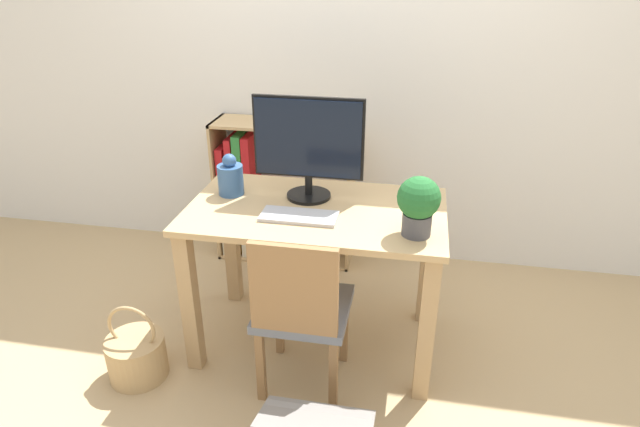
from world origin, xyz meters
name	(u,v)px	position (x,y,z in m)	size (l,w,h in m)	color
ground_plane	(316,340)	(0.00, 0.00, 0.00)	(10.00, 10.00, 0.00)	tan
wall_back	(349,53)	(0.00, 1.00, 1.30)	(8.00, 0.05, 2.60)	silver
desk	(316,238)	(0.00, 0.00, 0.61)	(1.19, 0.69, 0.76)	tan
monitor	(308,143)	(-0.06, 0.12, 1.03)	(0.52, 0.21, 0.49)	black
keyboard	(299,216)	(-0.05, -0.12, 0.77)	(0.34, 0.15, 0.02)	#B2B2B7
vase	(231,178)	(-0.44, 0.08, 0.85)	(0.12, 0.12, 0.20)	#33598C
potted_plant	(418,203)	(0.46, -0.18, 0.91)	(0.18, 0.18, 0.26)	#4C4C51
chair	(301,309)	(0.00, -0.34, 0.44)	(0.40, 0.40, 0.82)	slate
bookshelf	(260,192)	(-0.53, 0.83, 0.45)	(0.86, 0.28, 0.91)	tan
basket	(137,356)	(-0.78, -0.41, 0.11)	(0.27, 0.27, 0.39)	tan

